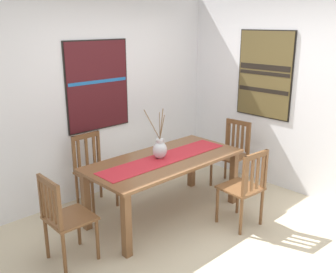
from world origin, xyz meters
The scene contains 12 objects.
ground_plane centered at (0.00, 0.00, -0.01)m, with size 6.40×6.40×0.03m, color beige.
wall_back centered at (0.00, 1.86, 1.35)m, with size 6.40×0.12×2.70m, color silver.
wall_side centered at (1.86, 0.00, 1.35)m, with size 0.12×6.40×2.70m, color silver.
dining_table centered at (0.04, 0.69, 0.63)m, with size 1.90×0.90×0.73m.
table_runner centered at (0.04, 0.69, 0.73)m, with size 1.75×0.36×0.01m, color #B7232D.
centerpiece_vase centered at (0.00, 0.73, 0.85)m, with size 0.28×0.18×0.61m.
chair_0 centered at (0.51, -0.12, 0.49)m, with size 0.45×0.45×0.93m.
chair_1 centered at (1.36, 0.69, 0.49)m, with size 0.45×0.45×0.93m.
chair_2 centered at (-0.43, 1.51, 0.48)m, with size 0.42×0.42×0.93m.
chair_3 centered at (-1.31, 0.66, 0.49)m, with size 0.43×0.43×0.91m.
painting_on_back_wall centered at (-0.12, 1.79, 1.48)m, with size 0.93×0.05×1.16m.
painting_on_side_wall centered at (1.79, 0.52, 1.57)m, with size 0.05×0.85×1.21m.
Camera 1 is at (-2.85, -2.40, 2.28)m, focal length 40.79 mm.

